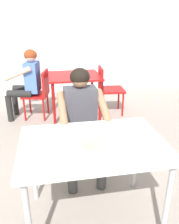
{
  "coord_description": "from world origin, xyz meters",
  "views": [
    {
      "loc": [
        -0.3,
        -1.47,
        1.64
      ],
      "look_at": [
        0.02,
        0.29,
        0.91
      ],
      "focal_mm": 36.75,
      "sensor_mm": 36.0,
      "label": 1
    }
  ],
  "objects": [
    {
      "name": "ground_plane",
      "position": [
        0.0,
        0.0,
        -0.03
      ],
      "size": [
        12.0,
        12.0,
        0.05
      ],
      "primitive_type": "cube",
      "color": "gray"
    },
    {
      "name": "back_wall",
      "position": [
        0.0,
        3.84,
        1.7
      ],
      "size": [
        12.0,
        0.12,
        3.4
      ],
      "primitive_type": "cube",
      "color": "silver",
      "rests_on": "ground"
    },
    {
      "name": "table_foreground",
      "position": [
        0.0,
        0.04,
        0.68
      ],
      "size": [
        1.12,
        0.77,
        0.76
      ],
      "color": "white",
      "rests_on": "ground"
    },
    {
      "name": "thali_tray",
      "position": [
        0.03,
        -0.01,
        0.77
      ],
      "size": [
        0.33,
        0.33,
        0.03
      ],
      "color": "#B7BABF",
      "rests_on": "table_foreground"
    },
    {
      "name": "chair_foreground",
      "position": [
        0.01,
        0.93,
        0.48
      ],
      "size": [
        0.44,
        0.42,
        0.83
      ],
      "color": "silver",
      "rests_on": "ground"
    },
    {
      "name": "diner_foreground",
      "position": [
        0.01,
        0.71,
        0.7
      ],
      "size": [
        0.49,
        0.55,
        1.18
      ],
      "color": "#3F3F3F",
      "rests_on": "ground"
    },
    {
      "name": "table_background_red",
      "position": [
        0.14,
        2.39,
        0.65
      ],
      "size": [
        0.88,
        0.8,
        0.74
      ],
      "color": "#B71414",
      "rests_on": "ground"
    },
    {
      "name": "chair_red_left",
      "position": [
        -0.46,
        2.4,
        0.48
      ],
      "size": [
        0.49,
        0.5,
        0.83
      ],
      "color": "#B11413",
      "rests_on": "ground"
    },
    {
      "name": "chair_red_right",
      "position": [
        0.72,
        2.36,
        0.51
      ],
      "size": [
        0.47,
        0.46,
        0.86
      ],
      "color": "#A91414",
      "rests_on": "ground"
    },
    {
      "name": "patron_background",
      "position": [
        -0.65,
        2.41,
        0.71
      ],
      "size": [
        0.6,
        0.56,
        1.18
      ],
      "color": "black",
      "rests_on": "ground"
    }
  ]
}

